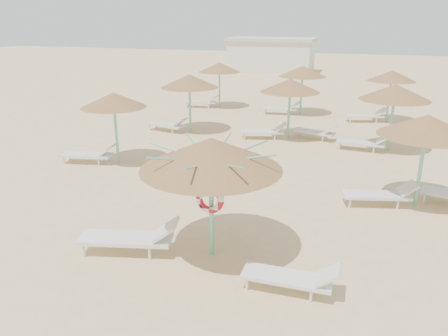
% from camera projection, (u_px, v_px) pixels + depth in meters
% --- Properties ---
extents(ground, '(120.00, 120.00, 0.00)m').
position_uv_depth(ground, '(198.00, 247.00, 10.44)').
color(ground, '#DBC485').
rests_on(ground, ground).
extents(main_palapa, '(3.11, 3.11, 2.79)m').
position_uv_depth(main_palapa, '(211.00, 154.00, 9.35)').
color(main_palapa, '#6CBCA4').
rests_on(main_palapa, ground).
extents(lounger_main_a, '(2.40, 1.23, 0.84)m').
position_uv_depth(lounger_main_a, '(132.00, 237.00, 10.06)').
color(lounger_main_a, silver).
rests_on(lounger_main_a, ground).
extents(lounger_main_b, '(1.93, 0.60, 0.70)m').
position_uv_depth(lounger_main_b, '(293.00, 277.00, 8.64)').
color(lounger_main_b, silver).
rests_on(lounger_main_b, ground).
extents(palapa_field, '(14.64, 14.53, 2.71)m').
position_uv_depth(palapa_field, '(290.00, 86.00, 19.33)').
color(palapa_field, '#6CBCA4').
rests_on(palapa_field, ground).
extents(service_hut, '(8.40, 4.40, 3.25)m').
position_uv_depth(service_hut, '(271.00, 55.00, 43.07)').
color(service_hut, silver).
rests_on(service_hut, ground).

